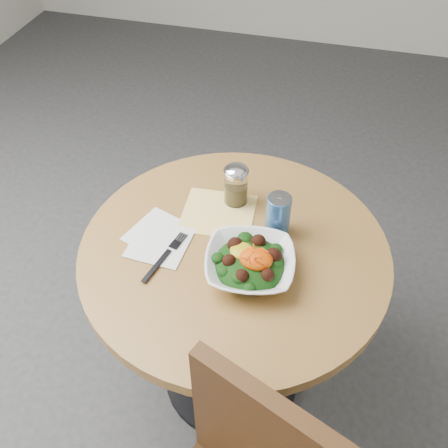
% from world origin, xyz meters
% --- Properties ---
extents(ground, '(6.00, 6.00, 0.00)m').
position_xyz_m(ground, '(0.00, 0.00, 0.00)').
color(ground, '#313134').
rests_on(ground, ground).
extents(table, '(0.90, 0.90, 0.75)m').
position_xyz_m(table, '(0.00, 0.00, 0.55)').
color(table, black).
rests_on(table, ground).
extents(cloth_napkin, '(0.23, 0.22, 0.00)m').
position_xyz_m(cloth_napkin, '(-0.08, 0.12, 0.75)').
color(cloth_napkin, '#F4B40C').
rests_on(cloth_napkin, table).
extents(paper_napkins, '(0.21, 0.23, 0.00)m').
position_xyz_m(paper_napkins, '(-0.22, -0.02, 0.75)').
color(paper_napkins, silver).
rests_on(paper_napkins, table).
extents(salad_bowl, '(0.28, 0.28, 0.09)m').
position_xyz_m(salad_bowl, '(0.06, -0.08, 0.78)').
color(salad_bowl, white).
rests_on(salad_bowl, table).
extents(fork, '(0.07, 0.21, 0.00)m').
position_xyz_m(fork, '(-0.18, -0.09, 0.76)').
color(fork, black).
rests_on(fork, table).
extents(spice_shaker, '(0.08, 0.08, 0.14)m').
position_xyz_m(spice_shaker, '(-0.04, 0.19, 0.82)').
color(spice_shaker, silver).
rests_on(spice_shaker, table).
extents(beverage_can, '(0.07, 0.07, 0.14)m').
position_xyz_m(beverage_can, '(0.11, 0.09, 0.82)').
color(beverage_can, '#0D3494').
rests_on(beverage_can, table).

